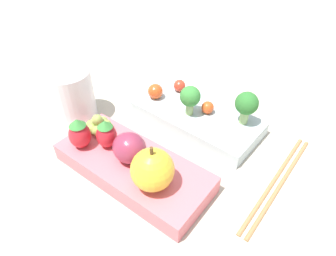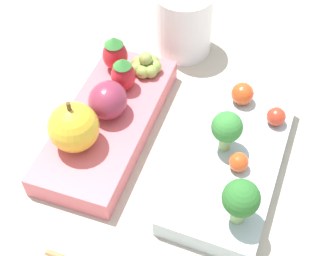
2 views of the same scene
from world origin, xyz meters
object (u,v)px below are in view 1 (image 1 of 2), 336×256
object	(u,v)px
strawberry_0	(106,134)
bento_box_savoury	(197,118)
strawberry_1	(79,133)
plum	(129,148)
cherry_tomato_2	(208,107)
grape_cluster	(98,125)
broccoli_floret_0	(247,104)
apple	(152,170)
drinking_cup	(71,95)
cherry_tomato_0	(179,86)
chopsticks_pair	(278,181)
bento_box_fruit	(133,167)
broccoli_floret_1	(190,97)
cherry_tomato_1	(155,91)

from	to	relation	value
strawberry_0	bento_box_savoury	bearing A→B (deg)	69.49
bento_box_savoury	strawberry_1	xyz separation A→B (m)	(-0.08, -0.17, 0.04)
strawberry_1	plum	size ratio (longest dim) A/B	1.02
cherry_tomato_2	strawberry_0	bearing A→B (deg)	-113.76
strawberry_1	grape_cluster	world-z (taller)	strawberry_1
broccoli_floret_0	apple	bearing A→B (deg)	-99.46
apple	drinking_cup	bearing A→B (deg)	167.22
cherry_tomato_0	chopsticks_pair	size ratio (longest dim) A/B	0.10
bento_box_fruit	chopsticks_pair	world-z (taller)	bento_box_fruit
bento_box_fruit	strawberry_0	world-z (taller)	strawberry_0
chopsticks_pair	broccoli_floret_1	bearing A→B (deg)	170.54
cherry_tomato_2	chopsticks_pair	distance (m)	0.16
cherry_tomato_0	drinking_cup	xyz separation A→B (m)	(-0.12, -0.15, 0.01)
broccoli_floret_0	apple	distance (m)	0.19
apple	strawberry_0	bearing A→B (deg)	171.22
strawberry_0	drinking_cup	size ratio (longest dim) A/B	0.51
strawberry_1	plum	bearing A→B (deg)	17.39
bento_box_savoury	plum	distance (m)	0.15
bento_box_fruit	strawberry_0	bearing A→B (deg)	178.73
cherry_tomato_1	cherry_tomato_2	size ratio (longest dim) A/B	1.26
bento_box_fruit	drinking_cup	xyz separation A→B (m)	(-0.17, 0.04, 0.03)
bento_box_fruit	broccoli_floret_0	bearing A→B (deg)	65.12
broccoli_floret_0	cherry_tomato_2	distance (m)	0.06
cherry_tomato_2	strawberry_1	xyz separation A→B (m)	(-0.10, -0.18, 0.02)
drinking_cup	plum	bearing A→B (deg)	-11.83
bento_box_fruit	broccoli_floret_1	distance (m)	0.14
bento_box_fruit	bento_box_savoury	bearing A→B (deg)	87.19
bento_box_savoury	apple	distance (m)	0.17
bento_box_fruit	strawberry_1	distance (m)	0.09
broccoli_floret_0	grape_cluster	distance (m)	0.23
cherry_tomato_2	grape_cluster	world-z (taller)	grape_cluster
apple	grape_cluster	size ratio (longest dim) A/B	1.64
bento_box_savoury	chopsticks_pair	size ratio (longest dim) A/B	1.01
bento_box_savoury	cherry_tomato_0	size ratio (longest dim) A/B	9.95
cherry_tomato_1	strawberry_1	distance (m)	0.16
strawberry_0	grape_cluster	bearing A→B (deg)	157.33
bento_box_savoury	strawberry_0	bearing A→B (deg)	-110.51
bento_box_fruit	chopsticks_pair	size ratio (longest dim) A/B	1.06
grape_cluster	plum	bearing A→B (deg)	-10.55
broccoli_floret_1	chopsticks_pair	xyz separation A→B (m)	(0.17, -0.03, -0.05)
apple	plum	size ratio (longest dim) A/B	1.36
cherry_tomato_1	apple	size ratio (longest dim) A/B	0.41
broccoli_floret_0	plum	xyz separation A→B (m)	(-0.08, -0.17, -0.01)
broccoli_floret_0	broccoli_floret_1	world-z (taller)	broccoli_floret_0
bento_box_fruit	cherry_tomato_2	distance (m)	0.16
bento_box_savoury	cherry_tomato_1	size ratio (longest dim) A/B	8.15
cherry_tomato_0	drinking_cup	world-z (taller)	drinking_cup
bento_box_savoury	drinking_cup	xyz separation A→B (m)	(-0.18, -0.11, 0.03)
broccoli_floret_0	broccoli_floret_1	xyz separation A→B (m)	(-0.08, -0.03, -0.00)
cherry_tomato_1	apple	world-z (taller)	apple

